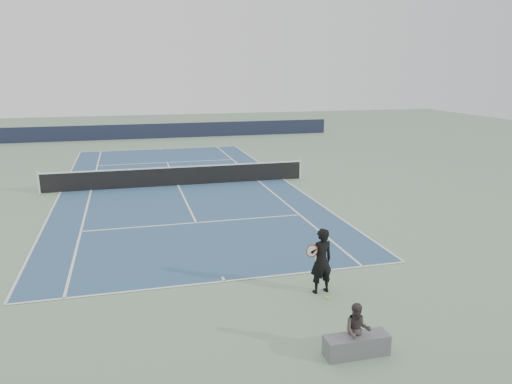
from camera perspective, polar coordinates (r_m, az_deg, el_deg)
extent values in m
plane|color=gray|center=(25.02, -8.90, 0.74)|extent=(80.00, 80.00, 0.00)
cube|color=#325377|center=(25.02, -8.90, 0.75)|extent=(10.97, 23.77, 0.01)
cylinder|color=silver|center=(25.12, -23.61, 1.03)|extent=(0.10, 0.10, 1.07)
cylinder|color=silver|center=(26.29, 5.07, 2.69)|extent=(0.10, 0.10, 1.07)
cube|color=black|center=(24.92, -8.94, 1.77)|extent=(12.80, 0.03, 0.90)
cube|color=white|center=(24.82, -8.98, 2.83)|extent=(12.80, 0.04, 0.06)
cube|color=black|center=(42.51, -11.48, 6.85)|extent=(30.00, 0.25, 1.20)
imported|color=black|center=(12.95, 7.45, -7.79)|extent=(0.72, 0.56, 1.73)
torus|color=maroon|center=(12.70, 6.40, -6.70)|extent=(0.34, 0.18, 0.36)
cylinder|color=white|center=(12.70, 6.40, -6.70)|extent=(0.29, 0.14, 0.32)
cylinder|color=white|center=(12.86, 6.83, -7.68)|extent=(0.08, 0.13, 0.27)
sphere|color=yellow|center=(12.94, 8.17, -11.86)|extent=(0.07, 0.07, 0.07)
cube|color=#5C5D62|center=(10.71, 11.41, -16.79)|extent=(1.39, 0.87, 0.43)
imported|color=#423835|center=(10.54, 11.49, -15.24)|extent=(0.67, 0.60, 1.13)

